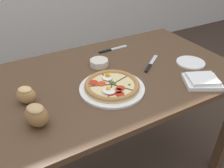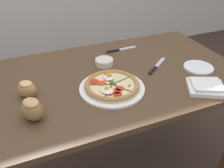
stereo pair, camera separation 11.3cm
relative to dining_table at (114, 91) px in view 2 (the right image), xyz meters
The scene contains 10 objects.
ground_plane 0.66m from the dining_table, ahead, with size 12.00×12.00×0.00m, color #3D2D23.
dining_table is the anchor object (origin of this frame).
pizza 0.19m from the dining_table, 116.42° to the right, with size 0.32×0.32×0.05m.
ramekin_bowl 0.17m from the dining_table, 94.90° to the left, with size 0.11×0.11×0.04m.
napkin_folded 0.48m from the dining_table, 39.98° to the right, with size 0.22×0.21×0.04m.
bread_piece_near 0.47m from the dining_table, behind, with size 0.11×0.11×0.08m.
bread_piece_mid 0.50m from the dining_table, 155.56° to the right, with size 0.12×0.13×0.09m.
knife_main 0.33m from the dining_table, 58.80° to the left, with size 0.20×0.02×0.01m.
knife_spare 0.28m from the dining_table, ahead, with size 0.18×0.14×0.01m.
side_saucer 0.49m from the dining_table, 14.07° to the right, with size 0.16×0.16×0.01m.
Camera 2 is at (-0.42, -1.00, 1.42)m, focal length 38.00 mm.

